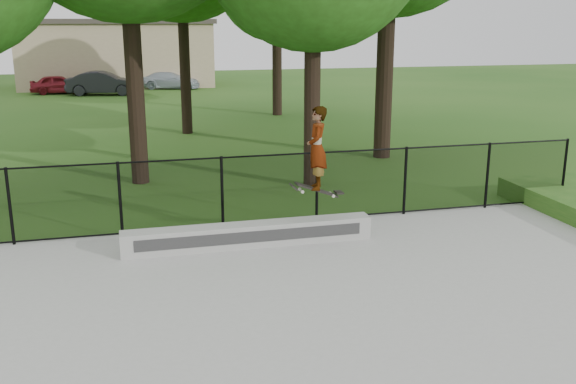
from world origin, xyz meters
The scene contains 9 objects.
ground centered at (0.00, 0.00, 0.00)m, with size 100.00×100.00×0.00m, color #265417.
concrete_slab centered at (0.00, 0.00, 0.03)m, with size 14.00×12.00×0.06m, color #9C9C97.
grind_ledge centered at (0.32, 4.70, 0.28)m, with size 4.72×0.40×0.44m, color #999995.
car_a centered at (-5.43, 33.79, 0.55)m, with size 1.31×3.22×1.11m, color maroon.
car_b centered at (-2.87, 32.45, 0.68)m, with size 1.44×3.73×1.36m, color black.
car_c centered at (1.15, 35.06, 0.54)m, with size 1.51×3.40×1.08m, color #A8B3BE.
skater_airborne centered at (1.56, 4.50, 1.87)m, with size 0.80×0.64×1.75m.
chainlink_fence centered at (0.00, 5.90, 0.81)m, with size 16.06×0.06×1.50m.
distant_building centered at (-2.00, 38.00, 2.16)m, with size 12.40×6.40×4.30m.
Camera 1 is at (-1.82, -6.54, 4.16)m, focal length 40.00 mm.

